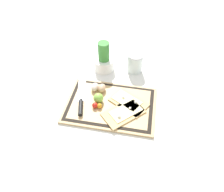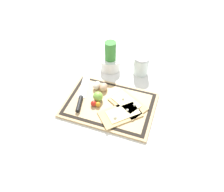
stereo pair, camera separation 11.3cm
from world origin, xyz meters
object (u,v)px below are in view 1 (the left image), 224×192
Objects in this scene: pizza_slice_far at (128,102)px; knife at (81,102)px; lime at (98,98)px; sauce_jar at (135,64)px; cherry_tomato_yellow at (100,106)px; pizza_slice_near at (124,113)px; egg_pink at (95,87)px; herb_pot at (104,60)px; cherry_tomato_red at (95,105)px; egg_brown at (102,88)px.

knife is (-0.24, -0.05, 0.00)m from pizza_slice_far.
sauce_jar is at bearing 63.10° from lime.
cherry_tomato_yellow is 0.37m from sauce_jar.
cherry_tomato_yellow is (-0.13, 0.01, 0.01)m from pizza_slice_near.
egg_pink is 0.30× the size of herb_pot.
cherry_tomato_red reaches higher than knife.
egg_pink is at bearing 103.97° from cherry_tomato_red.
egg_brown is 2.10× the size of cherry_tomato_yellow.
sauce_jar is (0.15, 0.22, 0.01)m from egg_brown.
pizza_slice_near is at bearing -6.77° from knife.
egg_brown is (0.09, 0.11, 0.01)m from knife.
pizza_slice_far is 0.20m from egg_pink.
egg_pink is (-0.04, -0.00, 0.00)m from egg_brown.
sauce_jar is at bearing 53.99° from knife.
cherry_tomato_red is 0.25× the size of sauce_jar.
cherry_tomato_red is (0.08, -0.02, 0.01)m from knife.
cherry_tomato_yellow is at bearing 6.59° from cherry_tomato_red.
herb_pot is at bearing 79.60° from knife.
herb_pot is (-0.18, 0.26, 0.04)m from pizza_slice_far.
pizza_slice_near is 4.04× the size of egg_brown.
egg_brown is at bearing 51.02° from knife.
egg_pink is 0.09m from lime.
knife is at bearing -128.98° from egg_brown.
lime is at bearing 110.04° from cherry_tomato_yellow.
cherry_tomato_red is (-0.15, 0.01, 0.01)m from pizza_slice_near.
egg_pink reaches higher than pizza_slice_near.
egg_pink is 0.29m from sauce_jar.
herb_pot reaches higher than knife.
egg_brown is 0.30× the size of herb_pot.
pizza_slice_far is at bearing 80.59° from pizza_slice_near.
egg_pink is 1.08× the size of lime.
herb_pot is at bearing 125.25° from pizza_slice_far.
egg_pink reaches higher than pizza_slice_far.
cherry_tomato_yellow is at bearing 173.44° from pizza_slice_near.
sauce_jar is (0.24, 0.33, 0.03)m from knife.
pizza_slice_far is at bearing -17.02° from egg_pink.
egg_pink is 0.20m from herb_pot.
egg_pink reaches higher than cherry_tomato_yellow.
egg_pink is at bearing 143.27° from pizza_slice_near.
lime is (0.09, 0.03, 0.02)m from knife.
herb_pot is (0.06, 0.31, 0.04)m from knife.
herb_pot is 0.18m from sauce_jar.
pizza_slice_near is at bearing -62.97° from herb_pot.
sauce_jar is at bearing 49.14° from egg_pink.
egg_brown is (-0.14, 0.13, 0.01)m from pizza_slice_near.
sauce_jar reaches higher than egg_pink.
pizza_slice_near is 0.08m from pizza_slice_far.
egg_pink is (0.05, 0.11, 0.01)m from knife.
cherry_tomato_yellow is (0.05, -0.12, -0.01)m from egg_pink.
egg_brown is 1.00× the size of egg_pink.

